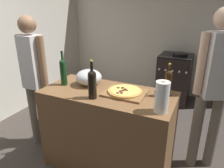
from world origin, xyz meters
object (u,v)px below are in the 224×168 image
object	(u,v)px
wine_bottle_amber	(168,82)
person_in_stripes	(34,77)
wine_bottle_dark	(63,71)
mixing_bowl	(89,77)
pizza	(125,91)
wine_bottle_green	(92,83)
stove	(174,78)
paper_towel_roll	(162,97)
person_in_red	(214,83)

from	to	relation	value
wine_bottle_amber	person_in_stripes	world-z (taller)	person_in_stripes
wine_bottle_dark	mixing_bowl	bearing A→B (deg)	24.69
mixing_bowl	person_in_stripes	distance (m)	0.69
wine_bottle_amber	person_in_stripes	distance (m)	1.51
pizza	wine_bottle_green	distance (m)	0.34
mixing_bowl	wine_bottle_green	bearing A→B (deg)	-53.45
pizza	stove	bearing A→B (deg)	84.96
mixing_bowl	wine_bottle_green	size ratio (longest dim) A/B	0.77
mixing_bowl	paper_towel_roll	size ratio (longest dim) A/B	1.05
paper_towel_roll	person_in_red	xyz separation A→B (m)	(0.37, 0.63, -0.04)
stove	person_in_stripes	xyz separation A→B (m)	(-1.30, -2.04, 0.48)
pizza	mixing_bowl	world-z (taller)	mixing_bowl
stove	person_in_stripes	distance (m)	2.47
person_in_stripes	paper_towel_roll	bearing A→B (deg)	-6.46
wine_bottle_amber	person_in_red	bearing A→B (deg)	36.49
pizza	mixing_bowl	size ratio (longest dim) A/B	1.19
wine_bottle_green	wine_bottle_dark	bearing A→B (deg)	159.47
wine_bottle_dark	stove	bearing A→B (deg)	67.12
wine_bottle_green	wine_bottle_dark	xyz separation A→B (m)	(-0.45, 0.17, 0.01)
stove	pizza	bearing A→B (deg)	-95.04
wine_bottle_amber	wine_bottle_green	bearing A→B (deg)	-150.61
wine_bottle_green	pizza	bearing A→B (deg)	42.31
pizza	wine_bottle_green	bearing A→B (deg)	-137.69
paper_towel_roll	stove	bearing A→B (deg)	95.71
wine_bottle_amber	stove	world-z (taller)	wine_bottle_amber
wine_bottle_amber	wine_bottle_dark	world-z (taller)	wine_bottle_dark
pizza	paper_towel_roll	world-z (taller)	paper_towel_roll
pizza	person_in_red	world-z (taller)	person_in_red
wine_bottle_dark	wine_bottle_green	bearing A→B (deg)	-20.53
mixing_bowl	paper_towel_roll	xyz separation A→B (m)	(0.84, -0.28, 0.04)
paper_towel_roll	wine_bottle_green	distance (m)	0.63
paper_towel_roll	wine_bottle_amber	bearing A→B (deg)	93.24
pizza	person_in_red	size ratio (longest dim) A/B	0.19
wine_bottle_green	person_in_red	xyz separation A→B (m)	(1.01, 0.64, -0.06)
paper_towel_roll	person_in_red	bearing A→B (deg)	59.43
wine_bottle_green	wine_bottle_amber	bearing A→B (deg)	29.39
pizza	stove	size ratio (longest dim) A/B	0.36
pizza	person_in_stripes	distance (m)	1.12
mixing_bowl	wine_bottle_dark	xyz separation A→B (m)	(-0.24, -0.11, 0.07)
paper_towel_roll	pizza	bearing A→B (deg)	152.09
pizza	wine_bottle_dark	world-z (taller)	wine_bottle_dark
pizza	wine_bottle_dark	distance (m)	0.70
pizza	stove	distance (m)	2.07
person_in_stripes	pizza	bearing A→B (deg)	1.97
wine_bottle_dark	person_in_stripes	bearing A→B (deg)	179.00
wine_bottle_green	person_in_red	size ratio (longest dim) A/B	0.21
wine_bottle_amber	pizza	bearing A→B (deg)	-160.90
pizza	person_in_stripes	bearing A→B (deg)	-178.03
person_in_stripes	person_in_red	world-z (taller)	person_in_red
mixing_bowl	stove	xyz separation A→B (m)	(0.62, 1.94, -0.54)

